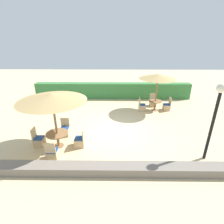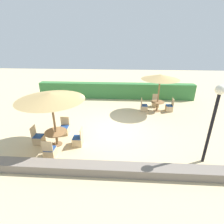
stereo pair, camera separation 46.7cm
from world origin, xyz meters
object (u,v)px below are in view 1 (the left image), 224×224
round_table_back_right (155,103)px  patio_chair_back_right_west (142,107)px  round_table_front_left (57,136)px  patio_chair_back_right_north (153,103)px  patio_chair_front_left_west (39,141)px  lamp_post (217,108)px  parasol_back_right (158,77)px  patio_chair_back_right_east (167,107)px  patio_chair_front_left_east (80,141)px  patio_chair_front_left_south (53,154)px  parasol_front_left (52,97)px  patio_chair_front_left_north (65,131)px

round_table_back_right → patio_chair_back_right_west: (-0.93, -0.02, -0.27)m
round_table_front_left → patio_chair_back_right_north: (5.63, 5.44, -0.30)m
patio_chair_front_left_west → patio_chair_back_right_west: 7.21m
lamp_post → parasol_back_right: 5.51m
round_table_front_left → round_table_back_right: 7.23m
round_table_front_left → patio_chair_back_right_east: size_ratio=1.12×
patio_chair_front_left_east → patio_chair_front_left_south: bearing=135.2°
lamp_post → patio_chair_back_right_west: (-1.93, 5.40, -2.09)m
parasol_front_left → patio_chair_back_right_east: size_ratio=3.21×
parasol_back_right → patio_chair_front_left_east: bearing=-135.0°
patio_chair_front_left_south → parasol_front_left: bearing=92.9°
patio_chair_back_right_east → parasol_back_right: bearing=92.8°
patio_chair_front_left_east → patio_chair_front_left_south: same height
patio_chair_back_right_north → round_table_back_right: bearing=88.0°
parasol_front_left → round_table_front_left: size_ratio=2.88×
lamp_post → round_table_front_left: (-6.61, 0.84, -1.79)m
patio_chair_back_right_east → parasol_front_left: bearing=125.5°
patio_chair_front_left_east → patio_chair_back_right_east: size_ratio=1.00×
patio_chair_front_left_south → round_table_back_right: size_ratio=1.03×
patio_chair_front_left_north → parasol_back_right: 6.93m
round_table_back_right → patio_chair_back_right_west: patio_chair_back_right_west is taller
patio_chair_front_left_west → round_table_back_right: (6.54, 4.54, 0.27)m
lamp_post → patio_chair_front_left_north: (-6.55, 1.88, -2.09)m
patio_chair_front_left_north → round_table_back_right: size_ratio=1.03×
parasol_front_left → round_table_front_left: bearing=153.4°
round_table_front_left → parasol_back_right: 7.47m
round_table_back_right → patio_chair_back_right_east: patio_chair_back_right_east is taller
patio_chair_front_left_east → round_table_back_right: (4.56, 4.55, 0.27)m
round_table_front_left → patio_chair_back_right_west: patio_chair_back_right_west is taller
round_table_front_left → patio_chair_back_right_north: bearing=44.0°
lamp_post → patio_chair_front_left_north: size_ratio=3.57×
parasol_front_left → patio_chair_back_right_west: (4.67, 4.56, -2.21)m
lamp_post → patio_chair_front_left_south: bearing=-178.8°
round_table_front_left → patio_chair_front_left_south: bearing=-87.1°
round_table_back_right → lamp_post: bearing=-79.5°
patio_chair_front_left_north → round_table_back_right: (5.55, 3.54, 0.27)m
patio_chair_front_left_east → patio_chair_front_left_south: 1.41m
parasol_back_right → round_table_front_left: bearing=-140.7°
patio_chair_back_right_west → patio_chair_front_left_north: bearing=-52.7°
lamp_post → patio_chair_back_right_east: lamp_post is taller
patio_chair_back_right_east → patio_chair_back_right_west: 1.80m
patio_chair_front_left_north → patio_chair_back_right_west: size_ratio=1.00×
patio_chair_front_left_east → patio_chair_front_left_north: (-0.99, 1.01, 0.00)m
parasol_back_right → patio_chair_back_right_west: 2.36m
parasol_front_left → round_table_back_right: parasol_front_left is taller
parasol_back_right → patio_chair_back_right_east: size_ratio=2.80×
parasol_front_left → patio_chair_front_left_north: 2.45m
round_table_front_left → patio_chair_front_left_south: patio_chair_front_left_south is taller
patio_chair_front_left_west → round_table_back_right: bearing=124.8°
lamp_post → patio_chair_front_left_south: (-6.56, -0.13, -2.09)m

